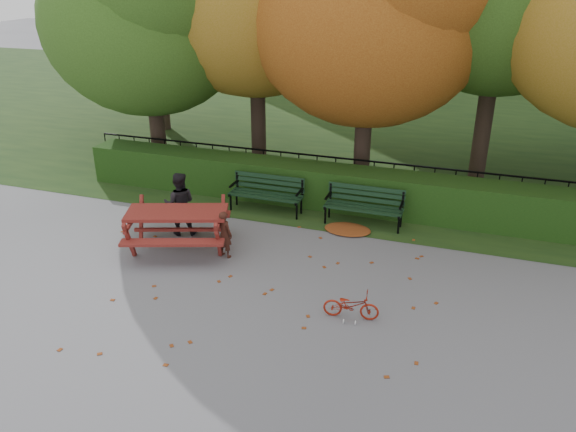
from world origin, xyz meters
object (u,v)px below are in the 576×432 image
(tree_a, at_px, (151,7))
(child, at_px, (225,234))
(bench_left, at_px, (267,191))
(bench_right, at_px, (364,203))
(bicycle, at_px, (351,305))
(picnic_table, at_px, (177,220))
(adult, at_px, (180,204))

(tree_a, height_order, child, tree_a)
(bench_left, bearing_deg, bench_right, 0.00)
(bench_right, distance_m, bicycle, 3.89)
(tree_a, xyz_separation_m, bench_right, (6.29, -1.88, -4.00))
(picnic_table, xyz_separation_m, bicycle, (4.02, -1.33, -0.44))
(child, relative_size, bicycle, 1.06)
(picnic_table, bearing_deg, bench_right, 17.07)
(bicycle, bearing_deg, bench_right, 1.32)
(bench_left, height_order, adult, adult)
(picnic_table, distance_m, adult, 0.78)
(adult, xyz_separation_m, bicycle, (4.35, -2.03, -0.47))
(child, height_order, adult, adult)
(tree_a, xyz_separation_m, picnic_table, (2.84, -4.39, -3.83))
(bench_right, relative_size, child, 1.78)
(picnic_table, relative_size, bicycle, 2.62)
(bench_left, bearing_deg, bicycle, -52.30)
(tree_a, bearing_deg, bench_right, -16.61)
(bench_left, xyz_separation_m, picnic_table, (-1.05, -2.51, 0.17))
(child, bearing_deg, tree_a, -30.81)
(bench_left, height_order, picnic_table, picnic_table)
(picnic_table, distance_m, bicycle, 4.25)
(picnic_table, relative_size, adult, 1.73)
(bench_left, relative_size, child, 1.78)
(bicycle, bearing_deg, bench_left, 30.60)
(bench_right, xyz_separation_m, picnic_table, (-3.45, -2.51, 0.17))
(tree_a, height_order, picnic_table, tree_a)
(bench_left, distance_m, picnic_table, 2.73)
(bench_right, distance_m, child, 3.45)
(bench_left, xyz_separation_m, adult, (-1.38, -1.81, 0.20))
(picnic_table, height_order, adult, adult)
(tree_a, xyz_separation_m, bench_left, (3.89, -1.88, -4.00))
(tree_a, distance_m, adult, 5.86)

